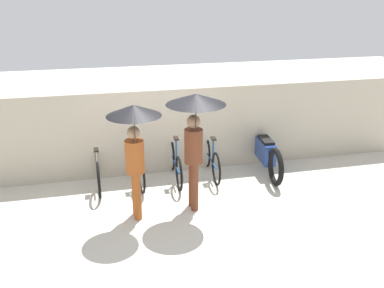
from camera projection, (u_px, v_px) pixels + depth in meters
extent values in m
plane|color=beige|center=(171.00, 218.00, 7.46)|extent=(30.00, 30.00, 0.00)
cube|color=#B2A893|center=(152.00, 132.00, 8.98)|extent=(11.55, 0.12, 1.81)
torus|color=black|center=(97.00, 159.00, 9.06)|extent=(0.06, 0.70, 0.70)
torus|color=black|center=(99.00, 180.00, 8.07)|extent=(0.06, 0.70, 0.70)
cylinder|color=#A59E93|center=(98.00, 169.00, 8.57)|extent=(0.05, 1.08, 0.04)
cylinder|color=#A59E93|center=(97.00, 162.00, 8.31)|extent=(0.04, 0.04, 0.47)
cube|color=black|center=(96.00, 150.00, 8.22)|extent=(0.09, 0.20, 0.03)
cylinder|color=#A59E93|center=(96.00, 145.00, 8.95)|extent=(0.04, 0.04, 0.62)
cylinder|color=#A59E93|center=(94.00, 131.00, 8.84)|extent=(0.44, 0.03, 0.03)
torus|color=black|center=(133.00, 157.00, 9.11)|extent=(0.08, 0.76, 0.76)
torus|color=black|center=(141.00, 175.00, 8.25)|extent=(0.08, 0.76, 0.76)
cylinder|color=#19478C|center=(137.00, 165.00, 8.68)|extent=(0.09, 0.95, 0.04)
cylinder|color=#19478C|center=(138.00, 156.00, 8.44)|extent=(0.04, 0.04, 0.55)
cube|color=black|center=(137.00, 142.00, 8.34)|extent=(0.10, 0.20, 0.03)
cylinder|color=#19478C|center=(133.00, 142.00, 8.99)|extent=(0.04, 0.04, 0.68)
cylinder|color=#19478C|center=(132.00, 126.00, 8.87)|extent=(0.44, 0.05, 0.03)
torus|color=black|center=(172.00, 155.00, 9.30)|extent=(0.08, 0.70, 0.70)
torus|color=black|center=(179.00, 174.00, 8.37)|extent=(0.08, 0.70, 0.70)
cylinder|color=#19478C|center=(175.00, 164.00, 8.84)|extent=(0.08, 1.02, 0.04)
cylinder|color=#19478C|center=(176.00, 153.00, 8.57)|extent=(0.04, 0.04, 0.61)
cube|color=black|center=(176.00, 138.00, 8.45)|extent=(0.10, 0.20, 0.03)
cylinder|color=#19478C|center=(172.00, 141.00, 9.20)|extent=(0.04, 0.04, 0.61)
cylinder|color=#19478C|center=(171.00, 128.00, 9.09)|extent=(0.44, 0.05, 0.03)
torus|color=black|center=(207.00, 152.00, 9.49)|extent=(0.08, 0.68, 0.68)
torus|color=black|center=(216.00, 169.00, 8.60)|extent=(0.08, 0.68, 0.68)
cylinder|color=#19478C|center=(211.00, 160.00, 9.05)|extent=(0.09, 0.96, 0.04)
cylinder|color=#19478C|center=(213.00, 151.00, 8.80)|extent=(0.04, 0.04, 0.52)
cube|color=black|center=(213.00, 139.00, 8.70)|extent=(0.10, 0.20, 0.03)
cylinder|color=#19478C|center=(207.00, 137.00, 9.37)|extent=(0.04, 0.04, 0.71)
cylinder|color=#19478C|center=(207.00, 121.00, 9.24)|extent=(0.44, 0.05, 0.03)
cylinder|color=#9E4C1E|center=(136.00, 192.00, 7.45)|extent=(0.13, 0.13, 0.85)
cylinder|color=#9E4C1E|center=(137.00, 197.00, 7.29)|extent=(0.13, 0.13, 0.85)
cylinder|color=#9E4C1E|center=(135.00, 157.00, 7.12)|extent=(0.32, 0.32, 0.58)
sphere|color=tan|center=(133.00, 133.00, 6.97)|extent=(0.22, 0.22, 0.22)
cylinder|color=#332D28|center=(135.00, 137.00, 6.86)|extent=(0.02, 0.02, 0.72)
cone|color=black|center=(134.00, 110.00, 6.70)|extent=(0.88, 0.88, 0.18)
cylinder|color=brown|center=(192.00, 183.00, 7.73)|extent=(0.13, 0.13, 0.90)
cylinder|color=brown|center=(195.00, 187.00, 7.57)|extent=(0.13, 0.13, 0.90)
cylinder|color=brown|center=(193.00, 146.00, 7.39)|extent=(0.32, 0.32, 0.61)
sphere|color=#997051|center=(194.00, 122.00, 7.23)|extent=(0.23, 0.23, 0.23)
cylinder|color=#332D28|center=(196.00, 126.00, 7.12)|extent=(0.02, 0.02, 0.74)
cone|color=black|center=(196.00, 99.00, 6.96)|extent=(1.00, 1.00, 0.18)
torus|color=black|center=(256.00, 143.00, 9.88)|extent=(0.18, 0.78, 0.77)
torus|color=black|center=(276.00, 167.00, 8.58)|extent=(0.18, 0.78, 0.77)
cube|color=navy|center=(265.00, 151.00, 9.20)|extent=(0.31, 0.79, 0.44)
cube|color=black|center=(266.00, 140.00, 9.11)|extent=(0.27, 0.55, 0.06)
cylinder|color=#B2B2B7|center=(257.00, 120.00, 9.68)|extent=(0.58, 0.08, 0.03)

